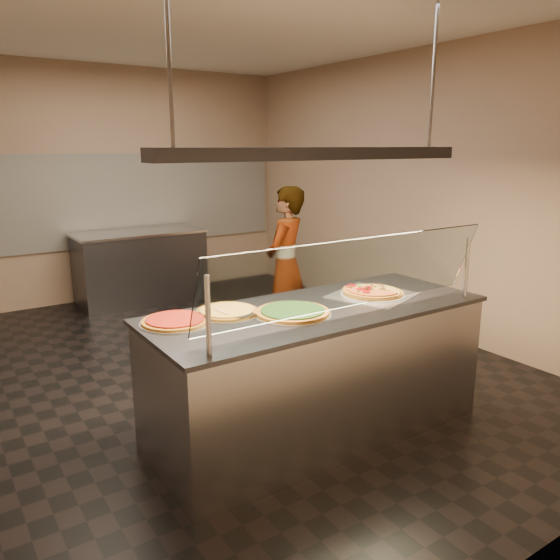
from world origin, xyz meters
TOP-DOWN VIEW (x-y plane):
  - ground at (0.00, 0.00)m, footprint 5.00×6.00m
  - ceiling at (0.00, 0.00)m, footprint 5.00×6.00m
  - wall_back at (0.00, 3.01)m, footprint 5.00×0.02m
  - wall_front at (0.00, -3.01)m, footprint 5.00×0.02m
  - wall_right at (2.51, 0.00)m, footprint 0.02×6.00m
  - tile_band at (0.00, 2.98)m, footprint 4.90×0.02m
  - serving_counter at (0.11, -1.42)m, footprint 2.38×0.94m
  - sneeze_guard at (0.11, -1.76)m, footprint 2.14×0.18m
  - perforated_tray at (0.63, -1.39)m, footprint 0.68×0.68m
  - half_pizza_pepperoni at (0.53, -1.39)m, footprint 0.36×0.49m
  - half_pizza_sausage at (0.74, -1.39)m, footprint 0.36×0.49m
  - pizza_spinach at (-0.12, -1.45)m, footprint 0.51×0.51m
  - pizza_cheese at (-0.47, -1.19)m, footprint 0.44×0.44m
  - pizza_tomato at (-0.83, -1.19)m, footprint 0.44×0.44m
  - pizza_spatula at (-0.49, -1.28)m, footprint 0.18×0.23m
  - prep_table at (0.26, 2.55)m, footprint 1.62×0.74m
  - worker at (1.03, 0.32)m, footprint 0.70×0.64m
  - heat_lamp_housing at (0.11, -1.42)m, footprint 2.30×0.18m
  - lamp_rod_left at (-0.89, -1.42)m, footprint 0.02×0.02m
  - lamp_rod_right at (1.11, -1.42)m, footprint 0.02×0.02m

SIDE VIEW (x-z plane):
  - ground at x=0.00m, z-range -0.02..0.00m
  - serving_counter at x=0.11m, z-range 0.00..0.93m
  - prep_table at x=0.26m, z-range 0.00..0.93m
  - worker at x=1.03m, z-range 0.00..1.61m
  - perforated_tray at x=0.63m, z-range 0.93..0.94m
  - pizza_cheese at x=-0.47m, z-range 0.93..0.96m
  - pizza_tomato at x=-0.83m, z-range 0.93..0.96m
  - pizza_spinach at x=-0.12m, z-range 0.93..0.96m
  - half_pizza_sausage at x=0.74m, z-range 0.94..0.98m
  - pizza_spatula at x=-0.49m, z-range 0.95..0.97m
  - half_pizza_pepperoni at x=0.53m, z-range 0.94..0.99m
  - sneeze_guard at x=0.11m, z-range 0.96..1.49m
  - tile_band at x=0.00m, z-range 0.70..1.90m
  - wall_back at x=0.00m, z-range 0.00..3.00m
  - wall_front at x=0.00m, z-range 0.00..3.00m
  - wall_right at x=2.51m, z-range 0.00..3.00m
  - heat_lamp_housing at x=0.11m, z-range 1.91..1.99m
  - lamp_rod_left at x=-0.89m, z-range 1.99..3.00m
  - lamp_rod_right at x=1.11m, z-range 1.99..3.00m
  - ceiling at x=0.00m, z-range 3.00..3.02m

